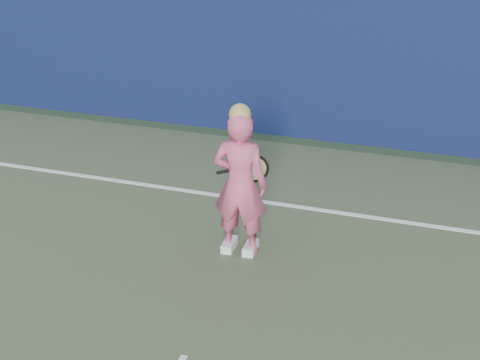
% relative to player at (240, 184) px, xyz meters
% --- Properties ---
extents(backstop_wall, '(24.00, 0.40, 2.50)m').
position_rel_player_xyz_m(backstop_wall, '(0.09, 3.69, 0.45)').
color(backstop_wall, '#0E1B3D').
rests_on(backstop_wall, ground).
extents(player, '(0.59, 0.40, 1.67)m').
position_rel_player_xyz_m(player, '(0.00, 0.00, 0.00)').
color(player, '#CD4F74').
rests_on(player, ground).
extents(racket, '(0.62, 0.14, 0.33)m').
position_rel_player_xyz_m(racket, '(-0.01, 0.43, -0.01)').
color(racket, black).
rests_on(racket, ground).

